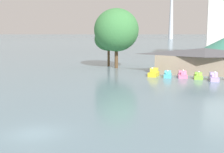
{
  "coord_description": "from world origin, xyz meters",
  "views": [
    {
      "loc": [
        12.56,
        -19.94,
        8.0
      ],
      "look_at": [
        -0.13,
        21.46,
        1.52
      ],
      "focal_mm": 47.85,
      "sensor_mm": 36.0,
      "label": 1
    }
  ],
  "objects_px": {
    "pedal_boat_lavender": "(214,77)",
    "boathouse": "(205,60)",
    "pedal_boat_lime": "(198,76)",
    "pedal_boat_cyan": "(168,75)",
    "pedal_boat_yellow": "(154,73)",
    "pedal_boat_pink": "(182,75)",
    "shoreline_tree_tall_left": "(109,39)",
    "shoreline_tree_mid": "(116,30)"
  },
  "relations": [
    {
      "from": "pedal_boat_cyan",
      "to": "pedal_boat_pink",
      "type": "xyz_separation_m",
      "value": [
        2.52,
        0.58,
        0.0
      ]
    },
    {
      "from": "pedal_boat_yellow",
      "to": "pedal_boat_lavender",
      "type": "xyz_separation_m",
      "value": [
        10.28,
        -2.05,
        -0.04
      ]
    },
    {
      "from": "pedal_boat_lavender",
      "to": "boathouse",
      "type": "xyz_separation_m",
      "value": [
        -1.49,
        7.83,
        2.06
      ]
    },
    {
      "from": "pedal_boat_lavender",
      "to": "shoreline_tree_mid",
      "type": "height_order",
      "value": "shoreline_tree_mid"
    },
    {
      "from": "boathouse",
      "to": "shoreline_tree_mid",
      "type": "height_order",
      "value": "shoreline_tree_mid"
    },
    {
      "from": "pedal_boat_cyan",
      "to": "boathouse",
      "type": "height_order",
      "value": "boathouse"
    },
    {
      "from": "shoreline_tree_tall_left",
      "to": "boathouse",
      "type": "bearing_deg",
      "value": -18.31
    },
    {
      "from": "pedal_boat_cyan",
      "to": "shoreline_tree_mid",
      "type": "xyz_separation_m",
      "value": [
        -12.61,
        10.55,
        7.94
      ]
    },
    {
      "from": "pedal_boat_lavender",
      "to": "shoreline_tree_tall_left",
      "type": "bearing_deg",
      "value": -130.79
    },
    {
      "from": "pedal_boat_cyan",
      "to": "shoreline_tree_mid",
      "type": "bearing_deg",
      "value": -134.53
    },
    {
      "from": "pedal_boat_pink",
      "to": "pedal_boat_lavender",
      "type": "relative_size",
      "value": 0.96
    },
    {
      "from": "pedal_boat_pink",
      "to": "boathouse",
      "type": "xyz_separation_m",
      "value": [
        3.67,
        5.71,
        2.14
      ]
    },
    {
      "from": "pedal_boat_cyan",
      "to": "shoreline_tree_tall_left",
      "type": "height_order",
      "value": "shoreline_tree_tall_left"
    },
    {
      "from": "pedal_boat_lavender",
      "to": "boathouse",
      "type": "distance_m",
      "value": 8.23
    },
    {
      "from": "pedal_boat_pink",
      "to": "pedal_boat_lavender",
      "type": "height_order",
      "value": "pedal_boat_lavender"
    },
    {
      "from": "pedal_boat_cyan",
      "to": "shoreline_tree_mid",
      "type": "height_order",
      "value": "shoreline_tree_mid"
    },
    {
      "from": "pedal_boat_pink",
      "to": "shoreline_tree_tall_left",
      "type": "distance_m",
      "value": 22.73
    },
    {
      "from": "pedal_boat_cyan",
      "to": "pedal_boat_lavender",
      "type": "xyz_separation_m",
      "value": [
        7.69,
        -1.53,
        0.08
      ]
    },
    {
      "from": "pedal_boat_lavender",
      "to": "shoreline_tree_mid",
      "type": "relative_size",
      "value": 0.23
    },
    {
      "from": "pedal_boat_lime",
      "to": "pedal_boat_lavender",
      "type": "relative_size",
      "value": 0.82
    },
    {
      "from": "pedal_boat_lavender",
      "to": "pedal_boat_yellow",
      "type": "bearing_deg",
      "value": -109.08
    },
    {
      "from": "pedal_boat_yellow",
      "to": "pedal_boat_lime",
      "type": "height_order",
      "value": "pedal_boat_yellow"
    },
    {
      "from": "pedal_boat_lavender",
      "to": "pedal_boat_cyan",
      "type": "bearing_deg",
      "value": -109.05
    },
    {
      "from": "boathouse",
      "to": "shoreline_tree_tall_left",
      "type": "bearing_deg",
      "value": 161.69
    },
    {
      "from": "pedal_boat_yellow",
      "to": "shoreline_tree_tall_left",
      "type": "relative_size",
      "value": 0.34
    },
    {
      "from": "pedal_boat_yellow",
      "to": "pedal_boat_cyan",
      "type": "bearing_deg",
      "value": 83.36
    },
    {
      "from": "pedal_boat_cyan",
      "to": "pedal_boat_lime",
      "type": "distance_m",
      "value": 5.25
    },
    {
      "from": "pedal_boat_pink",
      "to": "pedal_boat_lime",
      "type": "relative_size",
      "value": 1.17
    },
    {
      "from": "pedal_boat_lime",
      "to": "shoreline_tree_mid",
      "type": "distance_m",
      "value": 22.34
    },
    {
      "from": "boathouse",
      "to": "shoreline_tree_tall_left",
      "type": "relative_size",
      "value": 2.18
    },
    {
      "from": "pedal_boat_pink",
      "to": "shoreline_tree_tall_left",
      "type": "height_order",
      "value": "shoreline_tree_tall_left"
    },
    {
      "from": "pedal_boat_cyan",
      "to": "pedal_boat_lime",
      "type": "xyz_separation_m",
      "value": [
        5.24,
        -0.27,
        -0.02
      ]
    },
    {
      "from": "pedal_boat_yellow",
      "to": "pedal_boat_lavender",
      "type": "relative_size",
      "value": 1.0
    },
    {
      "from": "pedal_boat_lime",
      "to": "pedal_boat_lavender",
      "type": "bearing_deg",
      "value": 57.93
    },
    {
      "from": "shoreline_tree_tall_left",
      "to": "pedal_boat_lavender",
      "type": "bearing_deg",
      "value": -33.01
    },
    {
      "from": "pedal_boat_lime",
      "to": "shoreline_tree_tall_left",
      "type": "distance_m",
      "value": 25.37
    },
    {
      "from": "boathouse",
      "to": "shoreline_tree_mid",
      "type": "xyz_separation_m",
      "value": [
        -18.81,
        4.25,
        5.8
      ]
    },
    {
      "from": "pedal_boat_cyan",
      "to": "pedal_boat_lime",
      "type": "bearing_deg",
      "value": 82.44
    },
    {
      "from": "pedal_boat_pink",
      "to": "shoreline_tree_mid",
      "type": "distance_m",
      "value": 19.78
    },
    {
      "from": "pedal_boat_pink",
      "to": "pedal_boat_lime",
      "type": "height_order",
      "value": "pedal_boat_pink"
    },
    {
      "from": "pedal_boat_yellow",
      "to": "shoreline_tree_tall_left",
      "type": "xyz_separation_m",
      "value": [
        -12.73,
        12.89,
        5.7
      ]
    },
    {
      "from": "pedal_boat_lime",
      "to": "shoreline_tree_mid",
      "type": "height_order",
      "value": "shoreline_tree_mid"
    }
  ]
}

